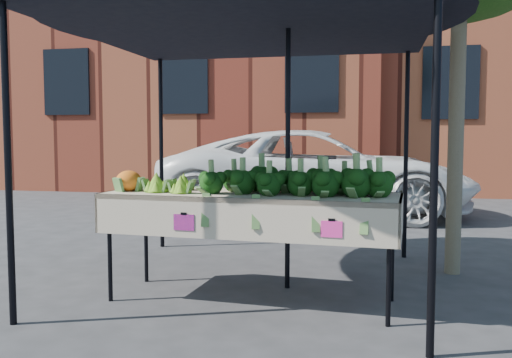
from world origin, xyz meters
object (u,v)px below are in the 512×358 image
(vehicle, at_px, (317,61))
(street_tree, at_px, (458,53))
(table, at_px, (251,247))
(canopy, at_px, (251,136))

(vehicle, bearing_deg, street_tree, -158.86)
(vehicle, xyz_separation_m, street_tree, (1.74, -3.82, -0.49))
(table, bearing_deg, street_tree, 36.96)
(table, relative_size, vehicle, 0.46)
(canopy, relative_size, street_tree, 0.73)
(vehicle, bearing_deg, canopy, 174.92)
(canopy, height_order, vehicle, vehicle)
(canopy, bearing_deg, vehicle, 88.27)
(table, height_order, vehicle, vehicle)
(table, xyz_separation_m, vehicle, (0.02, 5.15, 2.21))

